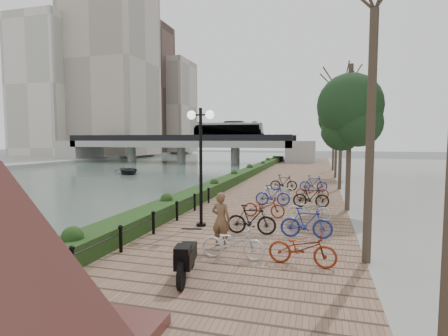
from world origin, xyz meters
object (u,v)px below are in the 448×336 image
at_px(motorcycle, 187,256).
at_px(pedestrian, 221,220).
at_px(boat, 128,170).
at_px(lamppost, 201,140).

xyz_separation_m(motorcycle, pedestrian, (0.12, 2.43, 0.32)).
xyz_separation_m(motorcycle, boat, (-16.91, 25.78, -0.60)).
height_order(motorcycle, pedestrian, pedestrian).
bearing_deg(pedestrian, lamppost, -47.41).
bearing_deg(motorcycle, lamppost, 94.05).
relative_size(motorcycle, boat, 0.43).
bearing_deg(motorcycle, pedestrian, 75.78).
xyz_separation_m(pedestrian, boat, (-17.04, 23.35, -0.91)).
distance_m(motorcycle, boat, 30.84).
bearing_deg(lamppost, pedestrian, -57.91).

